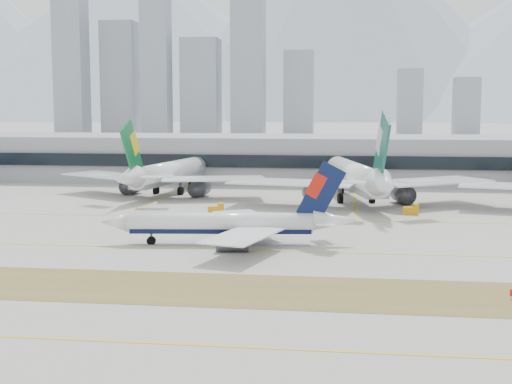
# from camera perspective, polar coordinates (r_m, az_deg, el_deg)

# --- Properties ---
(ground) EXTENTS (3000.00, 3000.00, 0.00)m
(ground) POSITION_cam_1_polar(r_m,az_deg,el_deg) (129.79, -0.28, -4.25)
(ground) COLOR #98958E
(ground) RESTS_ON ground
(apron_markings) EXTENTS (360.00, 122.22, 0.06)m
(apron_markings) POSITION_cam_1_polar(r_m,az_deg,el_deg) (78.38, -5.76, -11.80)
(apron_markings) COLOR brown
(apron_markings) RESTS_ON ground
(taxiing_airliner) EXTENTS (46.21, 39.92, 15.53)m
(taxiing_airliner) POSITION_cam_1_polar(r_m,az_deg,el_deg) (129.54, -2.08, -2.59)
(taxiing_airliner) COLOR white
(taxiing_airliner) RESTS_ON ground
(widebody_eva) EXTENTS (61.12, 60.42, 22.05)m
(widebody_eva) POSITION_cam_1_polar(r_m,az_deg,el_deg) (203.23, -7.17, 1.41)
(widebody_eva) COLOR white
(widebody_eva) RESTS_ON ground
(widebody_cathay) EXTENTS (67.43, 67.01, 24.57)m
(widebody_cathay) POSITION_cam_1_polar(r_m,az_deg,el_deg) (185.54, 8.12, 1.09)
(widebody_cathay) COLOR white
(widebody_cathay) RESTS_ON ground
(terminal) EXTENTS (280.00, 43.10, 15.00)m
(terminal) POSITION_cam_1_polar(r_m,az_deg,el_deg) (242.26, 3.41, 2.72)
(terminal) COLOR gray
(terminal) RESTS_ON ground
(gse_c) EXTENTS (3.55, 2.00, 2.60)m
(gse_c) POSITION_cam_1_polar(r_m,az_deg,el_deg) (169.34, 12.32, -1.42)
(gse_c) COLOR orange
(gse_c) RESTS_ON ground
(gse_b) EXTENTS (3.55, 2.00, 2.60)m
(gse_b) POSITION_cam_1_polar(r_m,az_deg,el_deg) (166.65, -3.18, -1.41)
(gse_b) COLOR orange
(gse_b) RESTS_ON ground
(city_skyline) EXTENTS (342.00, 49.80, 140.00)m
(city_skyline) POSITION_cam_1_polar(r_m,az_deg,el_deg) (593.23, -4.62, 9.26)
(city_skyline) COLOR gray
(city_skyline) RESTS_ON ground
(mountain_ridge) EXTENTS (2830.00, 1120.00, 470.00)m
(mountain_ridge) POSITION_cam_1_polar(r_m,az_deg,el_deg) (1538.39, 8.26, 12.68)
(mountain_ridge) COLOR #9EA8B7
(mountain_ridge) RESTS_ON ground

